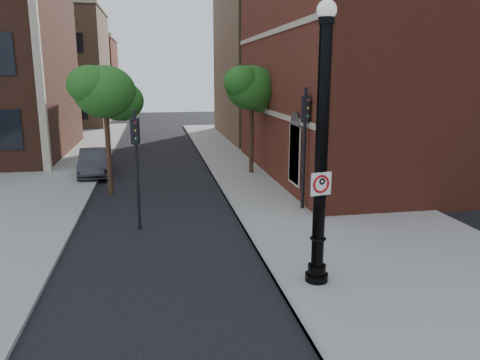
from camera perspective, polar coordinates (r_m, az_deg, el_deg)
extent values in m
plane|color=black|center=(11.69, -4.41, -15.02)|extent=(120.00, 120.00, 0.00)
cube|color=gray|center=(22.14, 8.40, -1.45)|extent=(8.00, 60.00, 0.12)
cube|color=gray|center=(29.90, -25.70, 1.11)|extent=(10.00, 50.00, 0.12)
cube|color=gray|center=(21.22, -1.76, -1.91)|extent=(0.10, 60.00, 0.14)
cube|color=maroon|center=(29.66, 25.26, 12.66)|extent=(22.00, 16.00, 12.00)
cube|color=black|center=(20.49, 6.71, 3.00)|extent=(0.08, 1.40, 2.40)
cube|color=#B8AA8F|center=(25.10, 3.46, 8.30)|extent=(0.06, 16.00, 0.25)
cube|color=#B8AA8F|center=(25.11, 3.59, 17.44)|extent=(0.06, 16.00, 0.25)
cube|color=#B8AA8F|center=(27.99, -23.57, 14.93)|extent=(0.40, 0.40, 14.00)
cube|color=#8A694B|center=(55.40, -22.37, 12.40)|extent=(12.00, 12.00, 12.00)
cube|color=maroon|center=(69.18, -19.95, 11.65)|extent=(12.00, 12.00, 10.00)
cube|color=#8A694B|center=(43.77, 12.91, 14.49)|extent=(22.00, 14.00, 14.00)
cylinder|color=black|center=(12.77, 9.29, -11.83)|extent=(0.60, 0.60, 0.32)
cylinder|color=black|center=(12.67, 9.34, -10.72)|extent=(0.47, 0.47, 0.27)
cylinder|color=black|center=(11.80, 9.86, 2.86)|extent=(0.32, 0.32, 6.25)
torus|color=black|center=(12.35, 9.48, -7.05)|extent=(0.43, 0.43, 0.06)
cylinder|color=black|center=(11.70, 10.49, 18.56)|extent=(0.39, 0.39, 0.16)
sphere|color=silver|center=(11.72, 10.54, 19.71)|extent=(0.47, 0.47, 0.47)
cube|color=white|center=(11.76, 9.85, -0.47)|extent=(0.57, 0.15, 0.58)
cube|color=black|center=(11.70, 9.90, 0.80)|extent=(0.57, 0.13, 0.05)
cube|color=black|center=(11.82, 9.80, -1.74)|extent=(0.57, 0.13, 0.05)
cube|color=black|center=(11.62, 8.74, -0.59)|extent=(0.05, 0.02, 0.58)
cube|color=black|center=(11.90, 10.94, -0.36)|extent=(0.05, 0.02, 0.58)
torus|color=#B8070A|center=(11.76, 9.85, -0.47)|extent=(0.47, 0.16, 0.47)
cube|color=#B8070A|center=(11.76, 9.85, -0.47)|extent=(0.32, 0.08, 0.33)
cube|color=black|center=(11.73, 9.63, -0.50)|extent=(0.05, 0.02, 0.27)
torus|color=black|center=(11.75, 9.96, -0.16)|extent=(0.19, 0.09, 0.18)
cylinder|color=black|center=(11.70, 9.90, 0.78)|extent=(0.03, 0.03, 0.03)
imported|color=#2C2C30|center=(26.83, -17.28, 2.05)|extent=(1.78, 4.49, 1.45)
cylinder|color=black|center=(16.76, -12.44, 1.03)|extent=(0.12, 0.12, 4.24)
cube|color=black|center=(16.54, -12.67, 5.84)|extent=(0.32, 0.30, 0.88)
sphere|color=#E50505|center=(16.37, -12.62, 6.86)|extent=(0.16, 0.16, 0.16)
sphere|color=#FF8C00|center=(16.40, -12.58, 5.94)|extent=(0.16, 0.16, 0.16)
sphere|color=#00E519|center=(16.43, -12.53, 5.02)|extent=(0.16, 0.16, 0.16)
cylinder|color=black|center=(18.75, 7.81, 3.53)|extent=(0.14, 0.14, 4.95)
cube|color=black|center=(18.56, 7.96, 8.57)|extent=(0.36, 0.35, 1.03)
sphere|color=#E50505|center=(18.39, 8.26, 9.65)|extent=(0.19, 0.19, 0.19)
sphere|color=#FF8C00|center=(18.41, 8.23, 8.69)|extent=(0.19, 0.19, 0.19)
sphere|color=#00E519|center=(18.44, 8.20, 7.73)|extent=(0.19, 0.19, 0.19)
cylinder|color=#999999|center=(17.03, 9.74, 1.78)|extent=(0.09, 0.09, 4.51)
cylinder|color=black|center=(22.21, -15.76, 3.85)|extent=(0.24, 0.24, 4.37)
ellipsoid|color=#1F5115|center=(21.98, -16.16, 10.28)|extent=(2.75, 2.75, 2.33)
ellipsoid|color=#1F5115|center=(22.45, -14.36, 9.31)|extent=(2.12, 2.12, 1.80)
ellipsoid|color=#1F5115|center=(21.66, -17.81, 10.98)|extent=(2.00, 2.00, 1.70)
cylinder|color=black|center=(30.43, -15.81, 6.05)|extent=(0.24, 0.24, 4.28)
ellipsoid|color=#1F5115|center=(30.26, -16.09, 10.66)|extent=(2.69, 2.69, 2.29)
ellipsoid|color=#1F5115|center=(30.71, -14.80, 9.95)|extent=(2.08, 2.08, 1.77)
ellipsoid|color=#1F5115|center=(29.94, -17.26, 11.15)|extent=(1.96, 1.96, 1.66)
cylinder|color=black|center=(25.69, 1.39, 5.53)|extent=(0.24, 0.24, 4.42)
ellipsoid|color=#1F5115|center=(25.50, 1.43, 11.16)|extent=(2.78, 2.78, 2.36)
ellipsoid|color=#1F5115|center=(26.14, 2.57, 10.23)|extent=(2.15, 2.15, 1.82)
ellipsoid|color=#1F5115|center=(25.01, 0.31, 11.86)|extent=(2.02, 2.02, 1.72)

